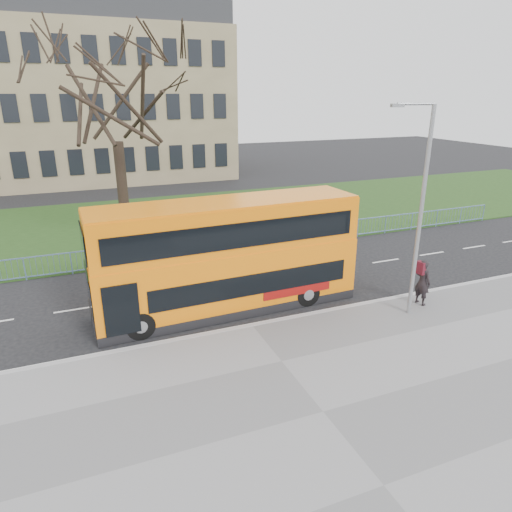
% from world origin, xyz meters
% --- Properties ---
extents(ground, '(120.00, 120.00, 0.00)m').
position_xyz_m(ground, '(0.00, 0.00, 0.00)').
color(ground, black).
rests_on(ground, ground).
extents(pavement, '(80.00, 10.50, 0.12)m').
position_xyz_m(pavement, '(0.00, -6.75, 0.06)').
color(pavement, slate).
rests_on(pavement, ground).
extents(kerb, '(80.00, 0.20, 0.14)m').
position_xyz_m(kerb, '(0.00, -1.55, 0.07)').
color(kerb, '#9A9A9D').
rests_on(kerb, ground).
extents(grass_verge, '(80.00, 15.40, 0.08)m').
position_xyz_m(grass_verge, '(0.00, 14.30, 0.04)').
color(grass_verge, '#1D3A15').
rests_on(grass_verge, ground).
extents(guard_railing, '(40.00, 0.12, 1.10)m').
position_xyz_m(guard_railing, '(0.00, 6.60, 0.55)').
color(guard_railing, '#6A8CBC').
rests_on(guard_railing, ground).
extents(bare_tree, '(9.46, 9.46, 13.51)m').
position_xyz_m(bare_tree, '(-3.00, 10.00, 6.84)').
color(bare_tree, black).
rests_on(bare_tree, grass_verge).
extents(civic_building, '(30.00, 15.00, 14.00)m').
position_xyz_m(civic_building, '(-5.00, 35.00, 7.00)').
color(civic_building, '#7D6F4F').
rests_on(civic_building, ground).
extents(yellow_bus, '(10.34, 2.74, 4.31)m').
position_xyz_m(yellow_bus, '(-0.25, 0.39, 2.31)').
color(yellow_bus, orange).
rests_on(yellow_bus, ground).
extents(pedestrian, '(0.56, 0.75, 1.88)m').
position_xyz_m(pedestrian, '(6.96, -2.40, 1.06)').
color(pedestrian, black).
rests_on(pedestrian, pavement).
extents(street_lamp, '(1.63, 0.41, 7.74)m').
position_xyz_m(street_lamp, '(5.90, -2.87, 4.37)').
color(street_lamp, gray).
rests_on(street_lamp, pavement).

